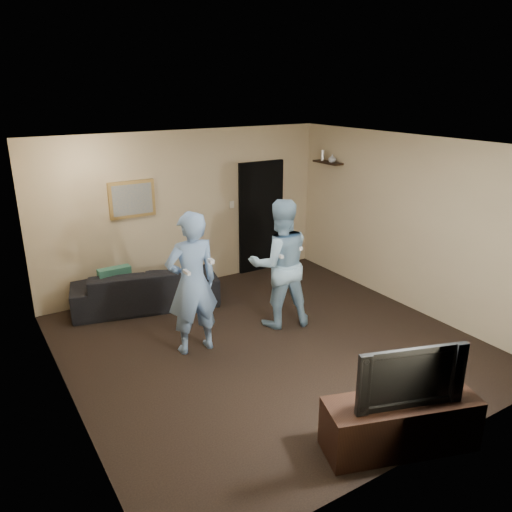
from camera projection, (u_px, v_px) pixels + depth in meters
ground at (268, 344)px, 6.63m from camera, size 5.00×5.00×0.00m
ceiling at (270, 145)px, 5.79m from camera, size 5.00×5.00×0.04m
wall_back at (186, 211)px, 8.22m from camera, size 5.00×0.04×2.60m
wall_front at (432, 331)px, 4.20m from camera, size 5.00×0.04×2.60m
wall_left at (59, 293)px, 4.96m from camera, size 0.04×5.00×2.60m
wall_right at (409, 223)px, 7.46m from camera, size 0.04×5.00×2.60m
sofa at (145, 287)px, 7.68m from camera, size 2.32×1.36×0.64m
throw_pillow at (115, 283)px, 7.40m from camera, size 0.48×0.16×0.48m
painting_frame at (132, 199)px, 7.65m from camera, size 0.72×0.05×0.57m
painting_canvas at (133, 200)px, 7.63m from camera, size 0.62×0.01×0.47m
doorway at (261, 217)px, 9.02m from camera, size 0.90×0.06×2.00m
light_switch at (232, 205)px, 8.62m from camera, size 0.08×0.02×0.12m
wall_shelf at (328, 162)px, 8.62m from camera, size 0.20×0.60×0.03m
shelf_vase at (332, 158)px, 8.51m from camera, size 0.14×0.14×0.14m
shelf_figurine at (323, 155)px, 8.71m from camera, size 0.06×0.06×0.18m
tv_console at (400, 424)px, 4.68m from camera, size 1.53×0.91×0.52m
television at (406, 372)px, 4.50m from camera, size 1.02×0.46×0.60m
wii_player_left at (192, 283)px, 6.20m from camera, size 0.69×0.53×1.85m
wii_player_right at (280, 264)px, 6.92m from camera, size 1.05×0.93×1.83m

